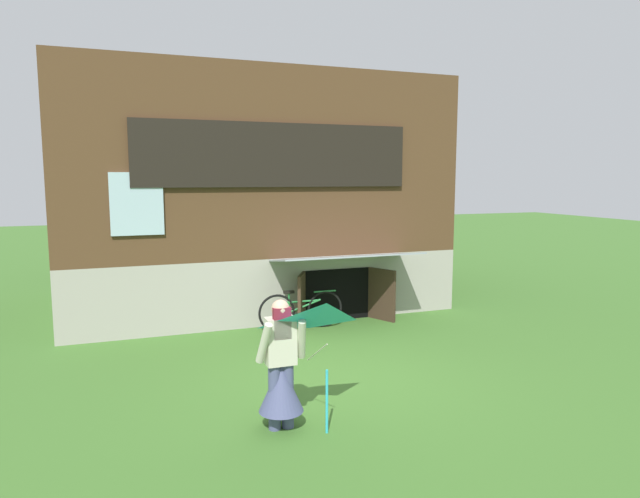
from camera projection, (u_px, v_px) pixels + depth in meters
The scene contains 5 objects.
ground_plane at pixel (335, 376), 8.23m from camera, with size 60.00×60.00×0.00m, color #3D6B28.
log_house at pixel (247, 194), 13.05m from camera, with size 7.98×6.17×5.01m.
person at pixel (281, 375), 6.43m from camera, with size 0.60×0.52×1.52m.
kite at pixel (327, 340), 5.94m from camera, with size 0.90×1.03×1.42m.
bicycle_green at pixel (301, 310), 10.71m from camera, with size 1.67×0.09×0.76m.
Camera 1 is at (-2.96, -7.36, 2.89)m, focal length 31.50 mm.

